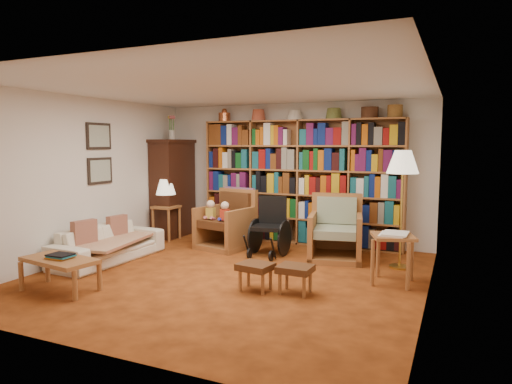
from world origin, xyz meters
The scene contains 23 objects.
floor centered at (0.00, 0.00, 0.00)m, with size 5.00×5.00×0.00m, color #9D4918.
ceiling centered at (0.00, 0.00, 2.50)m, with size 5.00×5.00×0.00m, color silver.
wall_back centered at (0.00, 2.50, 1.25)m, with size 5.00×5.00×0.00m, color silver.
wall_front centered at (0.00, -2.50, 1.25)m, with size 5.00×5.00×0.00m, color silver.
wall_left centered at (-2.50, 0.00, 1.25)m, with size 5.00×5.00×0.00m, color silver.
wall_right centered at (2.50, 0.00, 1.25)m, with size 5.00×5.00×0.00m, color silver.
bookshelf centered at (0.20, 2.33, 1.17)m, with size 3.60×0.30×2.42m.
curio_cabinet centered at (-2.25, 2.00, 0.95)m, with size 0.50×0.95×2.40m.
framed_pictures centered at (-2.48, 0.30, 1.62)m, with size 0.03×0.52×0.97m.
sofa centered at (-2.05, -0.03, 0.27)m, with size 0.71×1.82×0.53m, color #ECE3C8.
sofa_throw centered at (-2.00, -0.03, 0.30)m, with size 0.75×1.40×0.04m, color beige.
cushion_left centered at (-2.18, 0.32, 0.45)m, with size 0.11×0.35×0.35m, color maroon.
cushion_right centered at (-2.18, -0.38, 0.45)m, with size 0.12×0.38×0.38m, color maroon.
side_table_lamp centered at (-2.15, 1.62, 0.47)m, with size 0.43×0.43×0.64m.
table_lamp centered at (-2.15, 1.62, 0.97)m, with size 0.36×0.36×0.50m.
armchair_leather centered at (-0.83, 1.56, 0.41)m, with size 0.95×0.98×1.01m.
armchair_sage centered at (1.09, 1.54, 0.38)m, with size 0.96×0.98×0.99m.
wheelchair centered at (0.04, 1.33, 0.43)m, with size 0.54×0.75×0.94m.
floor_lamp centered at (2.05, 1.35, 1.46)m, with size 0.45×0.45×1.69m.
side_table_papers centered at (2.05, 0.55, 0.52)m, with size 0.63×0.63×0.66m.
footstool_a centered at (0.58, -0.42, 0.28)m, with size 0.44×0.39×0.34m.
footstool_b centered at (1.05, -0.33, 0.28)m, with size 0.41×0.35×0.34m.
coffee_table centered at (-1.58, -1.39, 0.35)m, with size 1.02×0.61×0.46m.
Camera 1 is at (2.78, -5.34, 1.77)m, focal length 32.00 mm.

